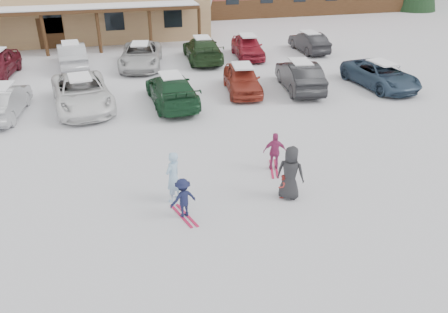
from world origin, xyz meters
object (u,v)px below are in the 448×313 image
object	(u,v)px
parked_car_1	(3,102)
child_magenta	(275,152)
child_navy	(183,198)
toddler_red	(283,186)
adult_skier	(173,177)
parked_car_9	(72,55)
parked_car_6	(380,75)
parked_car_4	(242,79)
bystander_dark	(290,173)
parked_car_5	(300,76)
parked_car_11	(202,49)
parked_car_10	(141,55)
parked_car_13	(309,42)
parked_car_3	(172,90)
parked_car_12	(248,47)
parked_car_2	(82,92)

from	to	relation	value
parked_car_1	child_magenta	bearing A→B (deg)	148.33
child_navy	toddler_red	bearing A→B (deg)	167.22
adult_skier	parked_car_9	distance (m)	17.46
parked_car_1	parked_car_6	size ratio (longest dim) A/B	0.89
toddler_red	parked_car_4	world-z (taller)	parked_car_4
bystander_dark	parked_car_5	bearing A→B (deg)	-79.08
parked_car_1	parked_car_11	size ratio (longest dim) A/B	0.83
adult_skier	parked_car_5	world-z (taller)	adult_skier
toddler_red	parked_car_6	xyz separation A→B (m)	(9.42, 9.33, 0.28)
parked_car_6	parked_car_11	distance (m)	11.48
parked_car_5	parked_car_10	bearing A→B (deg)	-32.53
toddler_red	parked_car_9	size ratio (longest dim) A/B	0.17
parked_car_5	parked_car_10	xyz separation A→B (m)	(-7.92, 6.74, -0.04)
parked_car_9	parked_car_10	world-z (taller)	parked_car_9
child_magenta	parked_car_5	bearing A→B (deg)	-102.84
parked_car_6	parked_car_13	xyz separation A→B (m)	(-0.46, 8.37, -0.00)
parked_car_11	toddler_red	bearing A→B (deg)	89.20
adult_skier	parked_car_3	size ratio (longest dim) A/B	0.33
parked_car_9	parked_car_12	distance (m)	11.48
parked_car_9	parked_car_4	bearing A→B (deg)	134.49
parked_car_3	parked_car_2	bearing A→B (deg)	-10.83
parked_car_4	parked_car_6	distance (m)	7.73
child_magenta	parked_car_6	distance (m)	11.71
parked_car_4	parked_car_10	bearing A→B (deg)	134.52
parked_car_3	parked_car_13	xyz separation A→B (m)	(11.11, 8.19, -0.05)
parked_car_2	parked_car_6	size ratio (longest dim) A/B	1.13
parked_car_5	parked_car_13	world-z (taller)	parked_car_5
parked_car_1	parked_car_10	world-z (taller)	parked_car_10
parked_car_2	parked_car_12	xyz separation A→B (m)	(10.67, 7.16, -0.03)
toddler_red	parked_car_6	distance (m)	13.26
child_navy	parked_car_12	xyz separation A→B (m)	(7.52, 17.53, 0.11)
child_navy	parked_car_11	bearing A→B (deg)	-121.13
parked_car_3	child_navy	bearing A→B (deg)	80.65
child_navy	parked_car_1	xyz separation A→B (m)	(-6.68, 10.12, 0.08)
parked_car_11	adult_skier	bearing A→B (deg)	77.52
parked_car_1	parked_car_5	size ratio (longest dim) A/B	0.93
bystander_dark	parked_car_10	size ratio (longest dim) A/B	0.34
child_magenta	parked_car_11	size ratio (longest dim) A/B	0.27
adult_skier	child_magenta	distance (m)	4.01
child_magenta	parked_car_1	world-z (taller)	parked_car_1
child_magenta	bystander_dark	world-z (taller)	bystander_dark
toddler_red	parked_car_9	bearing A→B (deg)	-96.51
parked_car_9	parked_car_13	xyz separation A→B (m)	(16.19, -0.06, -0.09)
child_magenta	child_navy	bearing A→B (deg)	45.50
parked_car_4	parked_car_1	bearing A→B (deg)	-169.97
parked_car_13	parked_car_11	bearing A→B (deg)	2.69
parked_car_3	parked_car_4	distance (m)	4.01
parked_car_4	parked_car_6	size ratio (longest dim) A/B	0.86
parked_car_13	parked_car_3	bearing A→B (deg)	35.56
parked_car_3	parked_car_6	xyz separation A→B (m)	(11.57, -0.18, -0.05)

